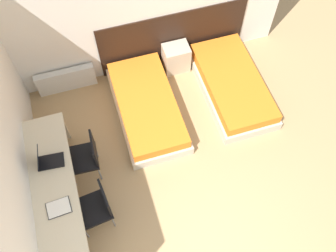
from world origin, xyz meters
name	(u,v)px	position (x,y,z in m)	size (l,w,h in m)	color
wall_back	(136,9)	(0.00, 3.76, 1.35)	(5.12, 0.05, 2.70)	white
wall_left	(9,149)	(-2.09, 1.87, 1.35)	(0.05, 4.73, 2.70)	white
headboard_panel	(173,38)	(0.60, 3.72, 0.56)	(2.62, 0.03, 1.11)	black
bed_near_window	(147,107)	(-0.16, 2.71, 0.18)	(0.99, 1.95, 0.38)	beige
bed_near_door	(232,85)	(1.37, 2.71, 0.18)	(0.99, 1.95, 0.38)	beige
nightstand	(176,58)	(0.60, 3.52, 0.27)	(0.45, 0.34, 0.53)	beige
radiator	(66,80)	(-1.36, 3.64, 0.23)	(1.01, 0.12, 0.46)	silver
desk	(56,187)	(-1.76, 1.56, 0.59)	(0.59, 2.16, 0.74)	beige
chair_near_laptop	(86,156)	(-1.29, 1.96, 0.49)	(0.48, 0.48, 0.86)	black
chair_near_notebook	(97,206)	(-1.29, 1.16, 0.49)	(0.51, 0.51, 0.86)	black
laptop	(46,160)	(-1.78, 1.88, 0.82)	(0.38, 0.25, 0.36)	black
open_notebook	(59,208)	(-1.74, 1.19, 0.75)	(0.32, 0.25, 0.02)	black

